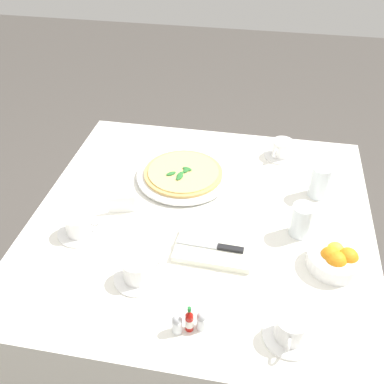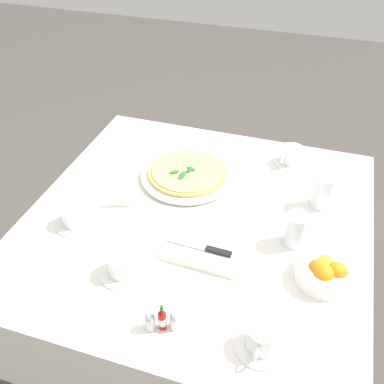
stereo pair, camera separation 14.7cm
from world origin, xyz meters
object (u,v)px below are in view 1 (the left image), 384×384
(water_glass_back_corner, at_px, (301,222))
(citrus_bowl, at_px, (336,259))
(coffee_cup_far_left, at_px, (78,226))
(coffee_cup_far_right, at_px, (291,329))
(water_glass_left_edge, at_px, (320,183))
(salt_shaker, at_px, (177,324))
(coffee_cup_near_right, at_px, (137,271))
(napkin_folded, at_px, (214,249))
(hot_sauce_bottle, at_px, (189,321))
(pepper_shaker, at_px, (202,321))
(menu_card, at_px, (122,205))
(dinner_knife, at_px, (213,246))
(pizza_plate, at_px, (183,176))
(pizza, at_px, (183,172))
(coffee_cup_right_edge, at_px, (282,149))

(water_glass_back_corner, height_order, citrus_bowl, water_glass_back_corner)
(coffee_cup_far_left, relative_size, coffee_cup_far_right, 0.98)
(water_glass_left_edge, relative_size, salt_shaker, 1.99)
(coffee_cup_near_right, relative_size, napkin_folded, 0.58)
(water_glass_back_corner, height_order, hot_sauce_bottle, water_glass_back_corner)
(water_glass_back_corner, xyz_separation_m, citrus_bowl, (-0.09, 0.12, -0.02))
(pepper_shaker, distance_m, menu_card, 0.50)
(dinner_knife, bearing_deg, pepper_shaker, 94.64)
(pepper_shaker, bearing_deg, napkin_folded, -88.41)
(coffee_cup_near_right, bearing_deg, pepper_shaker, 148.21)
(dinner_knife, bearing_deg, coffee_cup_far_right, 134.43)
(pizza_plate, distance_m, hot_sauce_bottle, 0.62)
(pizza, bearing_deg, salt_shaker, 100.07)
(salt_shaker, bearing_deg, hot_sauce_bottle, -160.35)
(pizza, bearing_deg, napkin_folded, 115.24)
(coffee_cup_right_edge, relative_size, coffee_cup_near_right, 1.00)
(coffee_cup_far_left, xyz_separation_m, water_glass_left_edge, (-0.71, -0.32, 0.02))
(pizza_plate, xyz_separation_m, citrus_bowl, (-0.49, 0.33, 0.02))
(pizza_plate, xyz_separation_m, salt_shaker, (-0.11, 0.61, 0.01))
(dinner_knife, xyz_separation_m, citrus_bowl, (-0.34, -0.01, 0.00))
(coffee_cup_far_left, relative_size, coffee_cup_right_edge, 1.00)
(coffee_cup_far_left, distance_m, water_glass_left_edge, 0.78)
(citrus_bowl, xyz_separation_m, menu_card, (0.65, -0.11, 0.00))
(menu_card, bearing_deg, coffee_cup_far_right, -49.38)
(pizza_plate, xyz_separation_m, water_glass_left_edge, (-0.46, 0.01, 0.04))
(coffee_cup_far_right, distance_m, citrus_bowl, 0.28)
(coffee_cup_near_right, bearing_deg, pizza, -93.67)
(pizza_plate, bearing_deg, water_glass_back_corner, 152.42)
(citrus_bowl, height_order, pepper_shaker, citrus_bowl)
(pizza_plate, relative_size, coffee_cup_far_left, 2.50)
(coffee_cup_far_right, relative_size, citrus_bowl, 0.88)
(napkin_folded, relative_size, dinner_knife, 1.15)
(pizza_plate, relative_size, coffee_cup_far_right, 2.46)
(coffee_cup_right_edge, height_order, menu_card, coffee_cup_right_edge)
(napkin_folded, relative_size, salt_shaker, 4.00)
(pizza, distance_m, hot_sauce_bottle, 0.62)
(coffee_cup_near_right, xyz_separation_m, dinner_knife, (-0.18, -0.14, -0.01))
(hot_sauce_bottle, relative_size, pepper_shaker, 1.48)
(water_glass_left_edge, xyz_separation_m, hot_sauce_bottle, (0.32, 0.59, -0.02))
(water_glass_back_corner, distance_m, hot_sauce_bottle, 0.47)
(water_glass_back_corner, bearing_deg, coffee_cup_far_left, 10.56)
(coffee_cup_far_right, height_order, pepper_shaker, coffee_cup_far_right)
(coffee_cup_far_left, xyz_separation_m, citrus_bowl, (-0.75, -0.00, -0.00))
(water_glass_left_edge, bearing_deg, salt_shaker, 59.74)
(pizza, bearing_deg, menu_card, 53.72)
(coffee_cup_right_edge, xyz_separation_m, hot_sauce_bottle, (0.20, 0.81, 0.00))
(pizza, height_order, dinner_knife, pizza)
(water_glass_back_corner, xyz_separation_m, hot_sauce_bottle, (0.26, 0.39, -0.01))
(citrus_bowl, bearing_deg, pizza_plate, -33.47)
(coffee_cup_far_left, bearing_deg, coffee_cup_near_right, 147.92)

